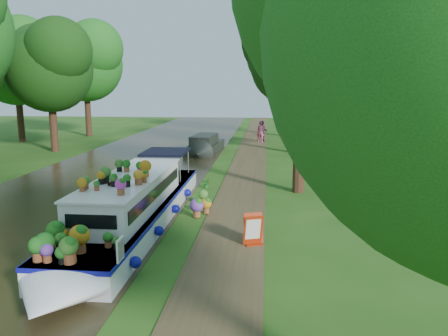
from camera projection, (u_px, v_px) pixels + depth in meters
ground at (209, 207)px, 17.77m from camera, size 100.00×100.00×0.00m
canal_water at (67, 203)px, 18.35m from camera, size 10.00×100.00×0.02m
towpath at (238, 208)px, 17.65m from camera, size 2.20×100.00×0.03m
plant_boat at (132, 205)px, 14.91m from camera, size 2.29×13.52×2.23m
tree_near_overhang at (302, 46)px, 19.17m from camera, size 5.52×5.28×8.99m
tree_near_mid at (299, 63)px, 30.88m from camera, size 6.90×6.60×9.40m
tree_near_far at (286, 62)px, 41.58m from camera, size 7.59×7.26×10.30m
tree_far_c at (49, 62)px, 31.63m from camera, size 7.13×6.82×9.59m
tree_far_d at (85, 58)px, 41.40m from camera, size 8.05×7.70×10.85m
tree_far_h at (16, 58)px, 36.94m from camera, size 7.82×7.48×10.49m
second_boat at (204, 145)px, 32.27m from camera, size 2.33×6.74×1.28m
sandwich_board at (253, 231)px, 13.48m from camera, size 0.64×0.65×0.95m
pedestrian_pink at (261, 132)px, 37.53m from camera, size 0.75×0.57×1.83m
pedestrian_dark at (262, 131)px, 38.39m from camera, size 0.95×0.79×1.78m
verge_plant at (207, 183)px, 21.06m from camera, size 0.47×0.42×0.47m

